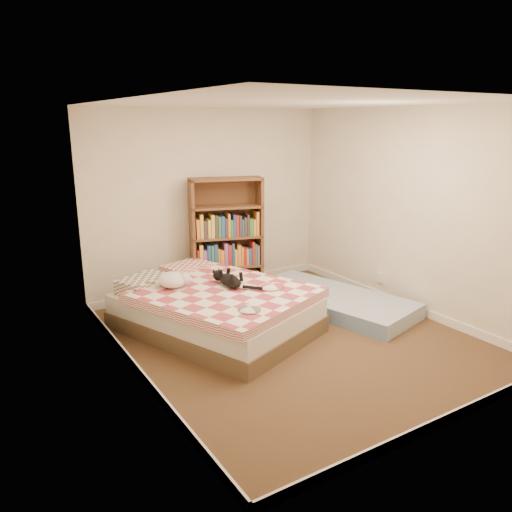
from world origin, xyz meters
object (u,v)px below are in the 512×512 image
bed (214,307)px  black_cat (229,280)px  bookshelf (226,253)px  white_dog (173,280)px  floor_mattress (332,300)px

bed → black_cat: black_cat is taller
bookshelf → white_dog: bearing=-127.9°
floor_mattress → black_cat: 1.51m
bed → black_cat: bearing=-38.9°
bed → floor_mattress: bed is taller
bookshelf → white_dog: bookshelf is taller
bed → bookshelf: bookshelf is taller
bed → floor_mattress: size_ratio=1.20×
bookshelf → floor_mattress: (0.89, -1.21, -0.49)m
floor_mattress → white_dog: (-1.99, 0.42, 0.50)m
black_cat → white_dog: white_dog is taller
bookshelf → white_dog: 1.36m
floor_mattress → bookshelf: bearing=111.2°
floor_mattress → black_cat: (-1.43, 0.14, 0.48)m
bed → white_dog: size_ratio=6.37×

